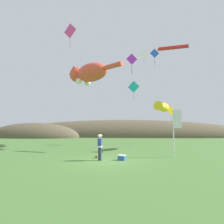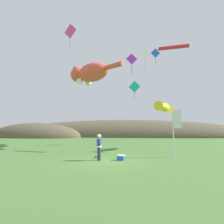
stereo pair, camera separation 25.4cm
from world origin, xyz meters
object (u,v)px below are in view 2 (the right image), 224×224
object	(u,v)px
kite_spool	(96,156)
kite_diamond_pink	(70,31)
kite_giant_cat	(89,73)
picnic_cooler	(121,158)
kite_diamond_gold	(172,111)
kite_diamond_white	(144,54)
kite_diamond_teal	(134,87)
kite_fish_windsock	(163,107)
kite_tube_streamer	(173,47)
kite_diamond_blue	(155,53)
festival_attendant	(99,146)
festival_banner_pole	(175,126)
kite_diamond_violet	(132,59)

from	to	relation	value
kite_spool	kite_diamond_pink	distance (m)	11.88
kite_giant_cat	picnic_cooler	bearing A→B (deg)	-65.69
kite_diamond_gold	kite_diamond_white	xyz separation A→B (m)	(-3.74, -4.62, 5.95)
picnic_cooler	kite_giant_cat	distance (m)	13.75
picnic_cooler	kite_diamond_teal	bearing A→B (deg)	84.50
kite_fish_windsock	picnic_cooler	bearing A→B (deg)	-121.35
kite_tube_streamer	kite_diamond_teal	world-z (taller)	kite_tube_streamer
kite_diamond_pink	kite_diamond_teal	distance (m)	10.19
kite_spool	kite_diamond_blue	xyz separation A→B (m)	(5.45, 9.13, 10.82)
kite_diamond_blue	kite_diamond_white	size ratio (longest dim) A/B	0.98
kite_fish_windsock	kite_diamond_gold	distance (m)	6.44
festival_attendant	kite_diamond_white	world-z (taller)	kite_diamond_white
kite_spool	kite_diamond_white	distance (m)	12.96
kite_diamond_white	kite_spool	bearing A→B (deg)	-119.59
festival_attendant	kite_diamond_gold	distance (m)	15.02
festival_attendant	picnic_cooler	bearing A→B (deg)	7.98
kite_diamond_blue	kite_diamond_white	world-z (taller)	kite_diamond_blue
kite_fish_windsock	kite_tube_streamer	distance (m)	5.95
festival_banner_pole	kite_giant_cat	world-z (taller)	kite_giant_cat
kite_tube_streamer	kite_diamond_blue	size ratio (longest dim) A/B	1.46
kite_tube_streamer	kite_diamond_blue	xyz separation A→B (m)	(-1.25, 3.97, 0.88)
kite_spool	kite_diamond_teal	distance (m)	12.79
kite_fish_windsock	kite_diamond_teal	bearing A→B (deg)	121.03
kite_diamond_white	kite_diamond_teal	bearing A→B (deg)	108.94
kite_giant_cat	kite_diamond_pink	xyz separation A→B (m)	(-0.50, -6.00, 2.48)
kite_fish_windsock	kite_diamond_pink	distance (m)	11.53
kite_fish_windsock	kite_diamond_gold	world-z (taller)	kite_diamond_gold
kite_fish_windsock	kite_diamond_blue	size ratio (longest dim) A/B	1.66
kite_tube_streamer	kite_diamond_white	world-z (taller)	kite_diamond_white
kite_fish_windsock	kite_tube_streamer	world-z (taller)	kite_tube_streamer
festival_banner_pole	picnic_cooler	bearing A→B (deg)	-157.35
kite_diamond_violet	kite_diamond_gold	bearing A→B (deg)	60.63
festival_attendant	kite_spool	size ratio (longest dim) A/B	7.77
kite_diamond_pink	kite_giant_cat	bearing A→B (deg)	85.21
festival_banner_pole	kite_diamond_blue	size ratio (longest dim) A/B	1.78
kite_diamond_teal	picnic_cooler	bearing A→B (deg)	-95.50
festival_attendant	kite_tube_streamer	size ratio (longest dim) A/B	0.60
festival_banner_pole	kite_tube_streamer	xyz separation A→B (m)	(0.77, 4.23, 7.68)
festival_banner_pole	kite_giant_cat	xyz separation A→B (m)	(-8.48, 8.15, 6.33)
kite_giant_cat	kite_tube_streamer	xyz separation A→B (m)	(9.25, -3.92, 1.35)
kite_diamond_pink	kite_diamond_gold	bearing A→B (deg)	38.57
festival_attendant	kite_diamond_white	bearing A→B (deg)	65.77
kite_spool	kite_diamond_violet	distance (m)	8.86
festival_banner_pole	kite_diamond_white	bearing A→B (deg)	107.03
kite_tube_streamer	kite_giant_cat	bearing A→B (deg)	157.04
kite_diamond_teal	festival_attendant	bearing A→B (deg)	-102.76
kite_spool	kite_diamond_gold	size ratio (longest dim) A/B	0.11
kite_diamond_violet	kite_diamond_gold	distance (m)	11.14
kite_spool	kite_fish_windsock	size ratio (longest dim) A/B	0.07
picnic_cooler	kite_tube_streamer	size ratio (longest dim) A/B	0.19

